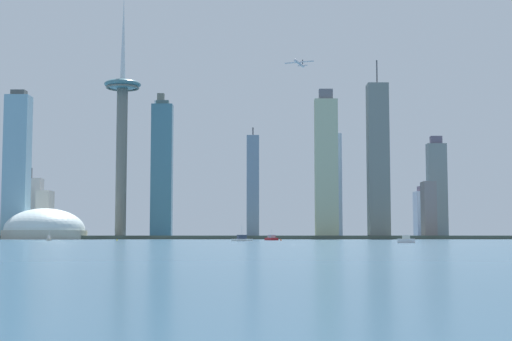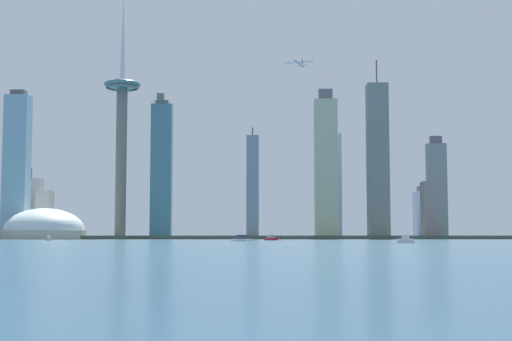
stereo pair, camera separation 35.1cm
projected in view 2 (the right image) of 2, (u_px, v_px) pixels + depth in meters
The scene contains 24 objects.
ground_plane at pixel (294, 244), 340.79m from camera, with size 6000.00×6000.00×0.00m, color #284A62.
waterfront_pier at pixel (272, 237), 827.64m from camera, with size 713.72×52.88×3.94m, color #485345.
observation_tower at pixel (123, 120), 875.29m from camera, with size 42.78×42.78×289.78m.
stadium_dome at pixel (46, 231), 816.38m from camera, with size 90.90×90.90×47.92m.
skyscraper_0 at pixel (430, 210), 847.65m from camera, with size 13.64×22.52×64.82m.
skyscraper_1 at pixel (327, 167), 836.98m from camera, with size 25.64×12.05×168.19m.
skyscraper_2 at pixel (254, 187), 860.65m from camera, with size 14.16×20.88×128.38m.
skyscraper_3 at pixel (32, 209), 909.77m from camera, with size 26.50×16.64×85.83m.
skyscraper_4 at pixel (425, 214), 941.35m from camera, with size 21.67×27.12×65.74m.
skyscraper_5 at pixel (161, 168), 940.51m from camera, with size 14.56×13.17×182.84m.
skyscraper_6 at pixel (438, 190), 893.87m from camera, with size 22.45×13.98×122.73m.
skyscraper_7 at pixel (379, 161), 852.80m from camera, with size 23.36×21.28×205.00m.
skyscraper_8 at pixel (336, 186), 880.15m from camera, with size 15.15×21.72×123.08m.
skyscraper_9 at pixel (18, 166), 842.22m from camera, with size 26.36×21.74×167.64m.
skyscraper_10 at pixel (382, 200), 884.04m from camera, with size 12.21×17.56×91.17m.
skyscraper_11 at pixel (163, 171), 900.43m from camera, with size 25.14×16.65×166.61m.
skyscraper_12 at pixel (46, 215), 885.68m from camera, with size 15.29×26.66×56.63m.
boat_0 at pixel (243, 239), 542.31m from camera, with size 15.41×11.84×11.43m.
boat_2 at pixel (50, 239), 601.87m from camera, with size 5.21×6.29×9.46m.
boat_4 at pixel (407, 240), 403.41m from camera, with size 9.75×4.49×4.21m.
boat_5 at pixel (272, 238), 632.91m from camera, with size 11.50×18.60×9.01m.
channel_buoy_0 at pixel (118, 240), 598.44m from camera, with size 1.28×1.28×1.52m, color yellow.
channel_buoy_1 at pixel (282, 239), 598.62m from camera, with size 1.63×1.63×1.70m, color #E54C19.
airplane at pixel (300, 63), 765.41m from camera, with size 29.91×29.14×7.73m.
Camera 2 is at (-16.41, -342.45, 4.10)m, focal length 52.69 mm.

